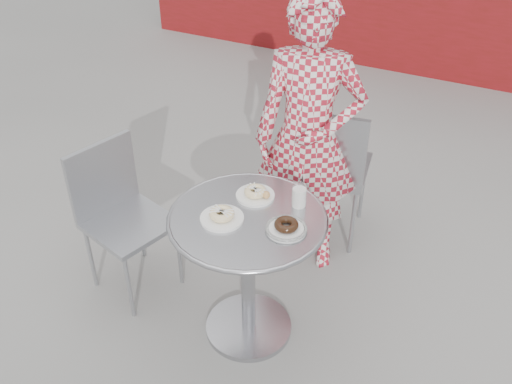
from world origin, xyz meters
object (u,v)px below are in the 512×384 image
at_px(plate_near, 222,216).
at_px(milk_cup, 299,196).
at_px(seated_person, 308,139).
at_px(plate_far, 256,193).
at_px(plate_checker, 286,227).
at_px(bistro_table, 248,247).
at_px(chair_far, 328,194).
at_px(chair_left, 133,248).

bearing_deg(plate_near, milk_cup, 43.49).
bearing_deg(seated_person, milk_cup, -86.67).
xyz_separation_m(seated_person, plate_far, (-0.05, -0.52, -0.04)).
bearing_deg(plate_far, milk_cup, 7.38).
xyz_separation_m(seated_person, plate_checker, (0.18, -0.68, -0.04)).
bearing_deg(plate_checker, bistro_table, 177.64).
distance_m(bistro_table, plate_checker, 0.27).
bearing_deg(plate_checker, plate_far, 144.50).
bearing_deg(plate_checker, plate_near, -168.20).
height_order(bistro_table, chair_far, chair_far).
bearing_deg(plate_near, bistro_table, 36.08).
bearing_deg(plate_checker, chair_far, 97.88).
bearing_deg(bistro_table, chair_far, 86.34).
xyz_separation_m(bistro_table, plate_far, (-0.04, 0.15, 0.20)).
xyz_separation_m(bistro_table, chair_far, (0.06, 0.94, -0.27)).
relative_size(chair_far, plate_far, 5.00).
xyz_separation_m(chair_left, plate_far, (0.68, 0.13, 0.49)).
bearing_deg(milk_cup, chair_left, -169.81).
height_order(bistro_table, plate_near, plate_near).
bearing_deg(plate_far, chair_left, -168.97).
bearing_deg(plate_checker, milk_cup, 96.68).
bearing_deg(bistro_table, milk_cup, 46.88).
relative_size(seated_person, milk_cup, 14.40).
relative_size(bistro_table, plate_checker, 4.01).
bearing_deg(chair_left, bistro_table, -75.96).
xyz_separation_m(seated_person, plate_near, (-0.11, -0.74, -0.04)).
bearing_deg(plate_far, plate_near, -104.24).
bearing_deg(milk_cup, plate_far, -172.62).
xyz_separation_m(chair_left, plate_near, (0.62, -0.09, 0.49)).
xyz_separation_m(plate_near, plate_checker, (0.28, 0.06, -0.00)).
bearing_deg(bistro_table, plate_far, 103.09).
height_order(seated_person, plate_near, seated_person).
relative_size(bistro_table, milk_cup, 6.71).
distance_m(seated_person, milk_cup, 0.51).
height_order(chair_far, seated_person, seated_person).
bearing_deg(milk_cup, chair_far, 98.17).
bearing_deg(plate_checker, seated_person, 104.72).
relative_size(bistro_table, seated_person, 0.47).
bearing_deg(plate_near, plate_checker, 11.80).
distance_m(bistro_table, chair_left, 0.77).
height_order(chair_left, plate_checker, chair_left).
relative_size(chair_far, plate_near, 4.66).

